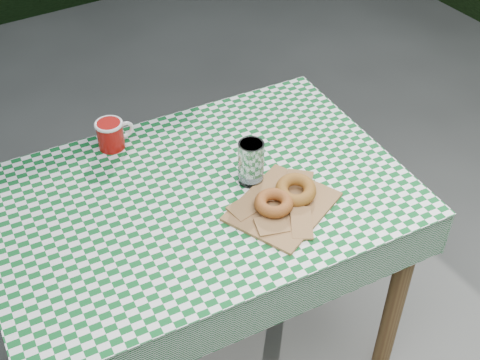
% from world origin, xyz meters
% --- Properties ---
extents(ground, '(60.00, 60.00, 0.00)m').
position_xyz_m(ground, '(0.00, 0.00, 0.00)').
color(ground, '#494944').
rests_on(ground, ground).
extents(table, '(1.22, 0.86, 0.75)m').
position_xyz_m(table, '(0.08, -0.04, 0.38)').
color(table, brown).
rests_on(table, ground).
extents(tablecloth, '(1.24, 0.88, 0.01)m').
position_xyz_m(tablecloth, '(0.08, -0.04, 0.75)').
color(tablecloth, '#0D5822').
rests_on(tablecloth, table).
extents(paper_bag, '(0.35, 0.32, 0.01)m').
position_xyz_m(paper_bag, '(0.25, -0.21, 0.76)').
color(paper_bag, '#9A7143').
rests_on(paper_bag, tablecloth).
extents(bagel_front, '(0.14, 0.14, 0.03)m').
position_xyz_m(bagel_front, '(0.22, -0.21, 0.79)').
color(bagel_front, '#9B5820').
rests_on(bagel_front, paper_bag).
extents(bagel_back, '(0.16, 0.16, 0.04)m').
position_xyz_m(bagel_back, '(0.30, -0.20, 0.79)').
color(bagel_back, brown).
rests_on(bagel_back, paper_bag).
extents(coffee_mug, '(0.17, 0.17, 0.09)m').
position_xyz_m(coffee_mug, '(-0.05, 0.29, 0.80)').
color(coffee_mug, '#A30E0A').
rests_on(coffee_mug, tablecloth).
extents(drinking_glass, '(0.08, 0.08, 0.13)m').
position_xyz_m(drinking_glass, '(0.23, -0.06, 0.82)').
color(drinking_glass, silver).
rests_on(drinking_glass, tablecloth).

